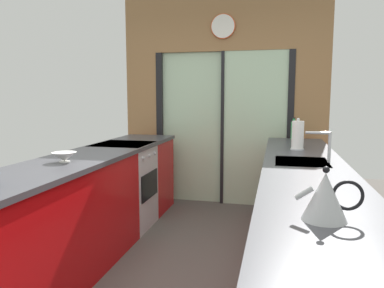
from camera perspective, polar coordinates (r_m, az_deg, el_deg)
name	(u,v)px	position (r m, az deg, el deg)	size (l,w,h in m)	color
ground_plane	(192,261)	(3.38, -0.02, -17.67)	(5.04, 7.60, 0.02)	#4C4742
back_wall_unit	(223,89)	(4.83, 4.85, 8.59)	(2.64, 0.12, 2.70)	olive
left_counter_run	(67,218)	(3.13, -18.85, -10.81)	(0.62, 3.80, 0.92)	#AD0C0F
right_counter_run	(304,229)	(2.86, 17.06, -12.53)	(0.62, 3.80, 0.92)	#AD0C0F
sink_faucet	(325,142)	(2.98, 19.96, 0.36)	(0.19, 0.02, 0.24)	#B7BABC
oven_range	(124,186)	(4.08, -10.50, -6.42)	(0.60, 0.60, 0.92)	#B7BABC
mixing_bowl_far	(64,157)	(2.98, -19.24, -1.90)	(0.19, 0.19, 0.08)	silver
kettle	(325,196)	(1.59, 20.05, -7.67)	(0.27, 0.18, 0.22)	#B7BABC
soap_bottle_near	(297,136)	(3.80, 15.96, 1.24)	(0.06, 0.06, 0.26)	#339E56
soap_bottle_far	(294,130)	(4.48, 15.52, 2.12)	(0.07, 0.07, 0.26)	#339E56
paper_towel_roll	(298,135)	(3.61, 16.12, 1.29)	(0.13, 0.13, 0.30)	#B7BABC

